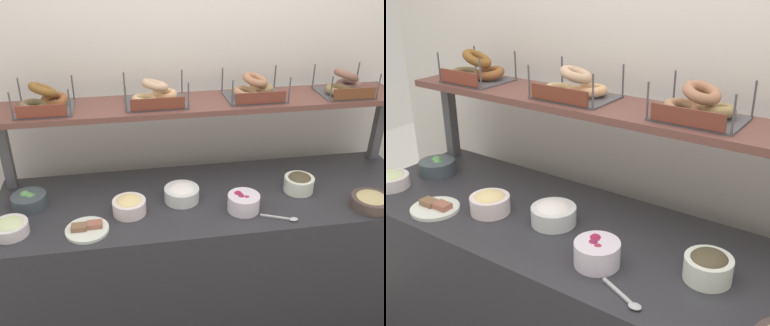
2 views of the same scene
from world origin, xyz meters
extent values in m
cube|color=silver|center=(0.00, 0.55, 1.20)|extent=(3.43, 0.06, 2.40)
cube|color=#2D2D33|center=(0.00, 0.00, 0.42)|extent=(2.23, 0.70, 0.85)
cube|color=#4C4C51|center=(-1.06, 0.27, 1.05)|extent=(0.05, 0.05, 0.40)
cube|color=brown|center=(0.00, 0.27, 1.26)|extent=(2.19, 0.32, 0.03)
cylinder|color=#414D54|center=(-0.93, 0.05, 0.88)|extent=(0.17, 0.17, 0.06)
sphere|color=#56A345|center=(-0.93, 0.05, 0.91)|extent=(0.04, 0.04, 0.04)
sphere|color=#5EA35E|center=(-0.93, 0.06, 0.91)|extent=(0.04, 0.04, 0.04)
sphere|color=#509054|center=(-0.91, 0.05, 0.91)|extent=(0.04, 0.04, 0.04)
sphere|color=#61A958|center=(-0.92, 0.05, 0.91)|extent=(0.04, 0.04, 0.04)
sphere|color=#66A760|center=(-0.95, 0.07, 0.91)|extent=(0.05, 0.05, 0.05)
cylinder|color=white|center=(-0.44, -0.09, 0.89)|extent=(0.16, 0.16, 0.07)
ellipsoid|color=#F5D990|center=(-0.44, -0.09, 0.92)|extent=(0.13, 0.13, 0.05)
cylinder|color=white|center=(-0.98, -0.17, 0.88)|extent=(0.16, 0.16, 0.06)
ellipsoid|color=beige|center=(-0.98, -0.17, 0.90)|extent=(0.13, 0.13, 0.04)
cylinder|color=white|center=(-0.17, -0.02, 0.89)|extent=(0.18, 0.18, 0.07)
ellipsoid|color=white|center=(-0.17, -0.02, 0.91)|extent=(0.14, 0.14, 0.05)
cylinder|color=white|center=(0.12, -0.16, 0.89)|extent=(0.16, 0.16, 0.08)
sphere|color=#872148|center=(0.11, -0.16, 0.92)|extent=(0.04, 0.04, 0.04)
sphere|color=maroon|center=(0.14, -0.17, 0.92)|extent=(0.03, 0.03, 0.03)
sphere|color=#A41E43|center=(0.10, -0.13, 0.92)|extent=(0.05, 0.05, 0.05)
sphere|color=#A22B56|center=(0.11, -0.14, 0.92)|extent=(0.03, 0.03, 0.03)
sphere|color=#AC2748|center=(0.13, -0.17, 0.92)|extent=(0.04, 0.04, 0.04)
cylinder|color=white|center=(0.46, -0.03, 0.89)|extent=(0.16, 0.16, 0.08)
ellipsoid|color=#4C422E|center=(0.46, -0.03, 0.92)|extent=(0.12, 0.12, 0.06)
cylinder|color=white|center=(-0.64, -0.21, 0.86)|extent=(0.20, 0.20, 0.01)
cube|color=brown|center=(-0.67, -0.21, 0.88)|extent=(0.07, 0.05, 0.02)
cube|color=#9F5F4D|center=(-0.60, -0.20, 0.88)|extent=(0.07, 0.05, 0.02)
cube|color=#B7B7BC|center=(0.26, -0.25, 0.86)|extent=(0.13, 0.07, 0.01)
ellipsoid|color=#B7B7BC|center=(0.34, -0.29, 0.86)|extent=(0.04, 0.03, 0.01)
cube|color=#4C4C51|center=(-0.82, 0.26, 1.28)|extent=(0.28, 0.24, 0.01)
cylinder|color=#4C4C51|center=(-0.95, 0.15, 1.35)|extent=(0.01, 0.01, 0.14)
cylinder|color=#4C4C51|center=(-0.68, 0.15, 1.35)|extent=(0.01, 0.01, 0.14)
cylinder|color=#4C4C51|center=(-0.95, 0.38, 1.35)|extent=(0.01, 0.01, 0.14)
cylinder|color=#4C4C51|center=(-0.68, 0.38, 1.35)|extent=(0.01, 0.01, 0.14)
cube|color=brown|center=(-0.82, 0.14, 1.32)|extent=(0.24, 0.01, 0.06)
torus|color=brown|center=(-0.87, 0.23, 1.32)|extent=(0.15, 0.14, 0.06)
torus|color=brown|center=(-0.78, 0.30, 1.32)|extent=(0.19, 0.19, 0.06)
torus|color=brown|center=(-0.82, 0.26, 1.39)|extent=(0.19, 0.19, 0.10)
cube|color=#4C4C51|center=(-0.26, 0.27, 1.28)|extent=(0.32, 0.24, 0.01)
cylinder|color=#4C4C51|center=(-0.41, 0.16, 1.35)|extent=(0.01, 0.01, 0.14)
cylinder|color=#4C4C51|center=(-0.10, 0.16, 1.35)|extent=(0.01, 0.01, 0.14)
cylinder|color=#4C4C51|center=(-0.41, 0.39, 1.35)|extent=(0.01, 0.01, 0.14)
cylinder|color=#4C4C51|center=(-0.10, 0.39, 1.35)|extent=(0.01, 0.01, 0.14)
cube|color=brown|center=(-0.26, 0.15, 1.32)|extent=(0.27, 0.01, 0.06)
torus|color=tan|center=(-0.31, 0.24, 1.31)|extent=(0.20, 0.20, 0.05)
torus|color=tan|center=(-0.21, 0.31, 1.31)|extent=(0.19, 0.19, 0.05)
torus|color=tan|center=(-0.26, 0.27, 1.38)|extent=(0.19, 0.19, 0.08)
cube|color=#4C4C51|center=(0.28, 0.27, 1.28)|extent=(0.31, 0.24, 0.01)
cylinder|color=#4C4C51|center=(0.13, 0.16, 1.35)|extent=(0.01, 0.01, 0.14)
cylinder|color=#4C4C51|center=(0.43, 0.16, 1.35)|extent=(0.01, 0.01, 0.14)
cylinder|color=#4C4C51|center=(0.13, 0.39, 1.35)|extent=(0.01, 0.01, 0.14)
cylinder|color=#4C4C51|center=(0.43, 0.39, 1.35)|extent=(0.01, 0.01, 0.14)
cube|color=brown|center=(0.28, 0.15, 1.32)|extent=(0.27, 0.01, 0.06)
torus|color=#A07452|center=(0.22, 0.24, 1.32)|extent=(0.17, 0.17, 0.06)
torus|color=#9D8150|center=(0.32, 0.31, 1.32)|extent=(0.17, 0.17, 0.06)
torus|color=#A67051|center=(0.28, 0.27, 1.38)|extent=(0.18, 0.18, 0.08)
camera|label=1|loc=(-0.43, -1.94, 2.10)|focal=41.58mm
camera|label=2|loc=(0.84, -1.32, 1.79)|focal=44.55mm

